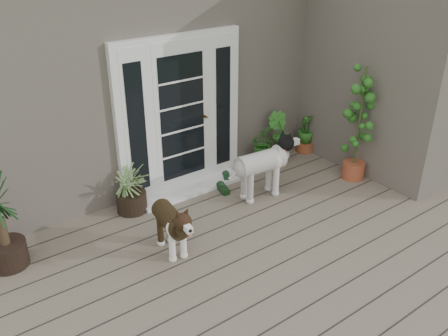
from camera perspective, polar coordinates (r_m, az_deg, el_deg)
deck at (r=5.66m, az=9.14°, el=-10.50°), size 6.20×4.60×0.12m
house_main at (r=8.26m, az=-11.80°, el=12.80°), size 7.40×4.00×3.10m
house_wing at (r=7.75m, az=19.66°, el=10.94°), size 1.60×2.40×3.10m
door_unit at (r=6.53m, az=-5.19°, el=6.35°), size 1.90×0.14×2.15m
door_step at (r=6.81m, az=-3.94°, el=-2.44°), size 1.60×0.40×0.05m
brindle_dog at (r=5.44m, az=-6.32°, el=-7.10°), size 0.42×0.79×0.63m
white_dog at (r=6.49m, az=4.39°, el=-0.42°), size 0.95×0.47×0.77m
spider_plant at (r=6.27m, az=-11.11°, el=-2.21°), size 0.71×0.71×0.71m
yucca at (r=5.58m, az=-25.13°, el=-5.76°), size 0.85×0.85×1.14m
herb_a at (r=7.40m, az=4.43°, el=2.03°), size 0.54×0.54×0.51m
herb_b at (r=7.56m, az=6.56°, el=2.83°), size 0.55×0.55×0.59m
herb_c at (r=8.02m, az=9.67°, el=3.67°), size 0.45×0.45×0.50m
sapling at (r=7.05m, az=15.84°, el=5.21°), size 0.53×0.53×1.74m
clog_left at (r=6.75m, az=-0.11°, el=-2.43°), size 0.21×0.33×0.09m
clog_right at (r=7.07m, az=0.28°, el=-1.05°), size 0.26×0.31×0.08m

